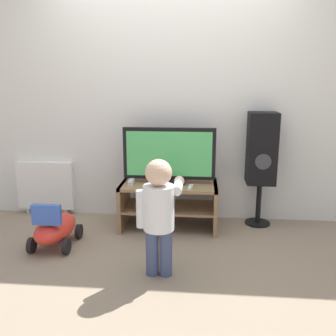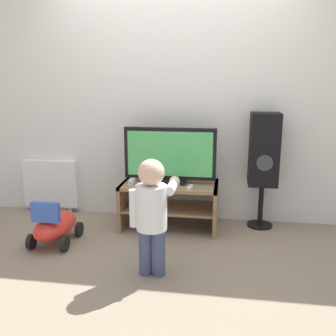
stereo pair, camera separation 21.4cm
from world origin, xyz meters
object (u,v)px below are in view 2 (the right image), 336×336
speaker_tower (264,152)px  ride_on_toy (55,225)px  radiator (51,184)px  remote_primary (190,187)px  child (152,208)px  television (170,156)px  remote_secondary (177,185)px  game_console (133,180)px

speaker_tower → ride_on_toy: (-1.89, -0.70, -0.60)m
speaker_tower → radiator: 2.35m
remote_primary → ride_on_toy: 1.29m
child → radiator: 1.88m
television → radiator: (-1.39, 0.24, -0.41)m
television → ride_on_toy: (-0.97, -0.57, -0.56)m
remote_secondary → child: (-0.07, -0.87, 0.06)m
child → ride_on_toy: size_ratio=1.50×
game_console → ride_on_toy: 0.86m
remote_primary → speaker_tower: (0.69, 0.30, 0.30)m
ride_on_toy → speaker_tower: bearing=20.3°
game_console → speaker_tower: size_ratio=0.17×
remote_primary → radiator: (-1.61, 0.42, -0.15)m
television → remote_secondary: television is taller
radiator → speaker_tower: bearing=-2.8°
child → radiator: size_ratio=1.45×
radiator → remote_primary: bearing=-14.5°
game_console → child: 1.01m
child → radiator: child is taller
television → game_console: bearing=-172.2°
child → speaker_tower: size_ratio=0.78×
remote_secondary → radiator: size_ratio=0.21×
remote_primary → child: size_ratio=0.15×
remote_secondary → ride_on_toy: (-1.06, -0.46, -0.30)m
child → speaker_tower: speaker_tower is taller
remote_secondary → child: 0.88m
remote_primary → child: (-0.21, -0.81, 0.06)m
television → radiator: size_ratio=1.45×
remote_secondary → ride_on_toy: remote_secondary is taller
remote_primary → child: 0.84m
child → game_console: bearing=112.2°
child → remote_primary: bearing=75.7°
game_console → remote_secondary: bearing=-7.7°
ride_on_toy → radiator: size_ratio=0.97×
remote_secondary → speaker_tower: bearing=16.3°
ride_on_toy → radiator: radiator is taller
ride_on_toy → television: bearing=30.2°
speaker_tower → television: bearing=-171.8°
remote_primary → radiator: bearing=165.5°
television → speaker_tower: size_ratio=0.79×
remote_primary → remote_secondary: (-0.14, 0.06, 0.00)m
remote_secondary → ride_on_toy: bearing=-156.7°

